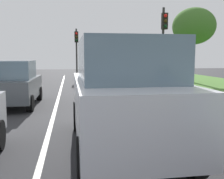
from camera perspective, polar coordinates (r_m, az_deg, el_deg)
ground_plane at (r=11.21m, az=-8.16°, el=-2.96°), size 60.00×60.00×0.00m
lane_line_center at (r=11.22m, az=-11.74°, el=-3.01°), size 0.12×32.00×0.01m
lane_line_right_edge at (r=11.81m, az=9.60°, el=-2.46°), size 0.12×32.00×0.01m
curb_right at (r=11.97m, az=11.88°, el=-2.11°), size 0.24×48.00×0.12m
car_suv_ahead at (r=5.49m, az=2.20°, el=-1.07°), size 1.97×4.50×2.28m
car_hatchback_far at (r=11.08m, az=-20.16°, el=1.17°), size 1.77×3.72×1.78m
traffic_light_near_right at (r=15.60m, az=11.02°, el=11.31°), size 0.32×0.50×4.67m
traffic_light_far_median at (r=22.98m, az=-7.61°, el=9.40°), size 0.32×0.50×4.26m
tree_roadside_far at (r=20.24m, az=17.12°, el=12.74°), size 3.03×3.03×5.36m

